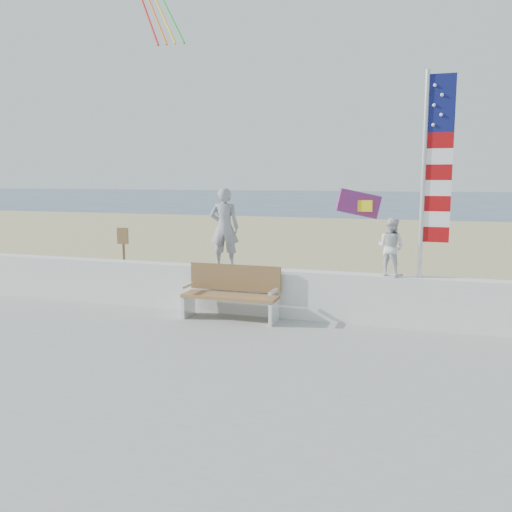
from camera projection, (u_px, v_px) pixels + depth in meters
The scene contains 10 objects.
ground at pixel (209, 354), 8.70m from camera, with size 220.00×220.00×0.00m, color #304560.
sand at pixel (321, 266), 17.16m from camera, with size 90.00×40.00×0.08m, color tan.
boardwalk at pixel (37, 474), 4.92m from camera, with size 50.00×12.40×0.10m, color #A1A29C.
seawall at pixel (249, 291), 10.49m from camera, with size 30.00×0.35×0.90m, color white.
adult at pixel (224, 227), 10.48m from camera, with size 0.56×0.37×1.54m, color gray.
child at pixel (391, 247), 9.54m from camera, with size 0.50×0.39×1.03m, color silver.
bench at pixel (232, 292), 10.12m from camera, with size 1.80×0.57×1.00m.
flag at pixel (432, 166), 9.15m from camera, with size 0.50×0.08×3.50m.
parafoil_kite at pixel (359, 204), 12.70m from camera, with size 1.08×0.58×0.72m.
sign at pixel (123, 251), 13.90m from camera, with size 0.32×0.07×1.46m.
Camera 1 is at (3.32, -7.74, 2.80)m, focal length 38.00 mm.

